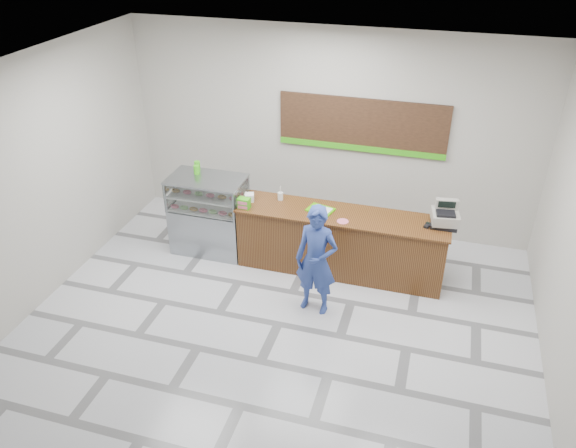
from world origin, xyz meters
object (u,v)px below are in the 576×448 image
(serving_tray, at_px, (321,210))
(customer, at_px, (316,260))
(sales_counter, at_px, (341,243))
(cash_register, at_px, (445,216))
(display_case, at_px, (209,214))

(serving_tray, relative_size, customer, 0.27)
(customer, bearing_deg, sales_counter, 89.50)
(sales_counter, bearing_deg, cash_register, 4.24)
(serving_tray, distance_m, customer, 1.11)
(customer, bearing_deg, display_case, 160.51)
(sales_counter, bearing_deg, display_case, -179.99)
(sales_counter, relative_size, customer, 1.96)
(customer, bearing_deg, cash_register, 42.34)
(serving_tray, bearing_deg, display_case, -164.49)
(cash_register, bearing_deg, sales_counter, 175.63)
(cash_register, xyz_separation_m, serving_tray, (-1.84, -0.09, -0.13))
(sales_counter, bearing_deg, serving_tray, 175.99)
(sales_counter, distance_m, customer, 1.10)
(sales_counter, relative_size, display_case, 2.45)
(cash_register, relative_size, customer, 0.27)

